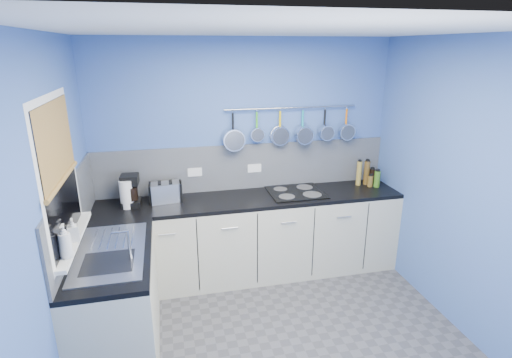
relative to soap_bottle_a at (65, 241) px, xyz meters
name	(u,v)px	position (x,y,z in m)	size (l,w,h in m)	color
floor	(282,348)	(1.53, 0.01, -1.18)	(3.20, 3.00, 0.02)	#47474C
ceiling	(290,28)	(1.53, 0.01, 1.34)	(3.20, 3.00, 0.02)	white
wall_back	(245,157)	(1.53, 1.52, 0.08)	(3.20, 0.02, 2.50)	#3F60AA
wall_front	(398,354)	(1.53, -1.50, 0.08)	(3.20, 0.02, 2.50)	#3F60AA
wall_left	(50,231)	(-0.08, 0.01, 0.08)	(0.02, 3.00, 2.50)	#3F60AA
wall_right	(472,193)	(3.14, 0.01, 0.08)	(0.02, 3.00, 2.50)	#3F60AA
backsplash_back	(245,167)	(1.53, 1.49, -0.02)	(3.20, 0.02, 0.50)	gray
backsplash_left	(74,210)	(-0.06, 0.61, -0.02)	(0.02, 1.80, 0.50)	gray
cabinet_run_back	(251,238)	(1.53, 1.21, -0.74)	(3.20, 0.60, 0.86)	#BEB89F
worktop_back	(251,199)	(1.53, 1.21, -0.29)	(3.20, 0.60, 0.04)	black
cabinet_run_left	(118,304)	(0.23, 0.31, -0.74)	(0.60, 1.20, 0.86)	#BEB89F
worktop_left	(111,254)	(0.23, 0.31, -0.29)	(0.60, 1.20, 0.04)	black
window_frame	(59,173)	(-0.05, 0.31, 0.38)	(0.01, 1.00, 1.10)	white
window_glass	(60,173)	(-0.04, 0.31, 0.38)	(0.01, 0.90, 1.00)	black
bamboo_blind	(56,142)	(-0.03, 0.31, 0.61)	(0.01, 0.90, 0.55)	#AB8345
window_sill	(74,239)	(-0.02, 0.31, -0.13)	(0.10, 0.98, 0.03)	white
sink_unit	(111,251)	(0.23, 0.31, -0.27)	(0.50, 0.95, 0.01)	silver
mixer_tap	(129,245)	(0.39, 0.13, -0.14)	(0.12, 0.08, 0.26)	silver
socket_left	(195,172)	(0.98, 1.48, -0.04)	(0.15, 0.01, 0.09)	white
socket_right	(254,168)	(1.63, 1.48, -0.04)	(0.15, 0.01, 0.09)	white
pot_rail	(292,108)	(2.03, 1.46, 0.61)	(0.02, 0.02, 1.45)	silver
soap_bottle_a	(65,241)	(0.00, 0.00, 0.00)	(0.09, 0.09, 0.24)	white
soap_bottle_b	(73,230)	(0.00, 0.25, -0.03)	(0.08, 0.08, 0.17)	white
paper_towel	(126,194)	(0.29, 1.20, -0.13)	(0.12, 0.12, 0.28)	white
coffee_maker	(131,191)	(0.33, 1.24, -0.11)	(0.18, 0.20, 0.31)	black
toaster	(166,192)	(0.66, 1.29, -0.17)	(0.30, 0.17, 0.20)	silver
canister	(178,193)	(0.79, 1.33, -0.21)	(0.08, 0.08, 0.12)	silver
hob	(296,192)	(2.03, 1.23, -0.26)	(0.58, 0.51, 0.01)	black
pan_0	(233,130)	(1.40, 1.45, 0.40)	(0.23, 0.10, 0.42)	silver
pan_1	(257,125)	(1.65, 1.45, 0.44)	(0.15, 0.07, 0.34)	silver
pan_2	(280,127)	(1.90, 1.45, 0.41)	(0.20, 0.07, 0.39)	silver
pan_3	(303,125)	(2.16, 1.45, 0.42)	(0.20, 0.13, 0.39)	silver
pan_4	(325,123)	(2.41, 1.45, 0.43)	(0.17, 0.13, 0.36)	silver
pan_5	(346,123)	(2.67, 1.45, 0.42)	(0.18, 0.09, 0.37)	silver
condiment_0	(372,177)	(2.97, 1.32, -0.18)	(0.07, 0.07, 0.17)	black
condiment_1	(367,173)	(2.90, 1.33, -0.13)	(0.06, 0.06, 0.27)	brown
condiment_2	(359,173)	(2.80, 1.32, -0.13)	(0.06, 0.06, 0.28)	olive
condiment_3	(377,179)	(2.98, 1.21, -0.18)	(0.07, 0.07, 0.18)	#3F721E
condiment_4	(370,181)	(2.91, 1.24, -0.21)	(0.06, 0.06, 0.13)	brown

